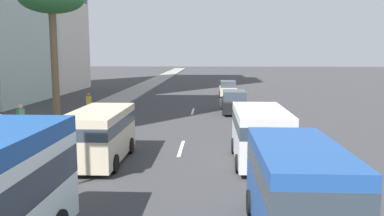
% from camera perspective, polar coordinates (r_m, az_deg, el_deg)
% --- Properties ---
extents(ground_plane, '(198.00, 198.00, 0.00)m').
position_cam_1_polar(ground_plane, '(34.61, 0.39, 0.37)').
color(ground_plane, '#38383A').
extents(sidewalk_right, '(162.00, 3.08, 0.15)m').
position_cam_1_polar(sidewalk_right, '(35.71, -11.77, 0.56)').
color(sidewalk_right, gray).
rests_on(sidewalk_right, ground_plane).
extents(lane_stripe_mid, '(3.20, 0.16, 0.01)m').
position_cam_1_polar(lane_stripe_mid, '(19.17, -1.57, -5.83)').
color(lane_stripe_mid, silver).
rests_on(lane_stripe_mid, ground_plane).
extents(lane_stripe_far, '(3.20, 0.16, 0.01)m').
position_cam_1_polar(lane_stripe_far, '(31.09, 0.12, -0.48)').
color(lane_stripe_far, silver).
rests_on(lane_stripe_far, ground_plane).
extents(car_lead, '(4.74, 1.86, 1.72)m').
position_cam_1_polar(car_lead, '(30.50, 6.11, 0.83)').
color(car_lead, black).
rests_on(car_lead, ground_plane).
extents(car_second, '(4.10, 1.81, 1.65)m').
position_cam_1_polar(car_second, '(42.03, 5.20, 2.75)').
color(car_second, beige).
rests_on(car_second, ground_plane).
extents(van_third, '(4.63, 2.16, 2.37)m').
position_cam_1_polar(van_third, '(10.17, 14.95, -10.78)').
color(van_third, '#1E478C').
rests_on(van_third, ground_plane).
extents(van_fourth, '(4.85, 2.21, 2.27)m').
position_cam_1_polar(van_fourth, '(16.72, 9.83, -3.44)').
color(van_fourth, silver).
rests_on(van_fourth, ground_plane).
extents(van_fifth, '(4.99, 2.17, 2.21)m').
position_cam_1_polar(van_fifth, '(17.04, -13.22, -3.44)').
color(van_fifth, beige).
rests_on(van_fifth, ground_plane).
extents(pedestrian_near_lamp, '(0.30, 0.34, 1.72)m').
position_cam_1_polar(pedestrian_near_lamp, '(27.84, -14.67, 0.54)').
color(pedestrian_near_lamp, gold).
rests_on(pedestrian_near_lamp, sidewalk_right).
extents(pedestrian_mid_block, '(0.39, 0.35, 1.83)m').
position_cam_1_polar(pedestrian_mid_block, '(22.15, -23.46, -1.55)').
color(pedestrian_mid_block, '#333338').
rests_on(pedestrian_mid_block, sidewalk_right).
extents(pedestrian_by_tree, '(0.38, 0.32, 1.77)m').
position_cam_1_polar(pedestrian_by_tree, '(19.27, -25.76, -3.14)').
color(pedestrian_by_tree, navy).
rests_on(pedestrian_by_tree, sidewalk_right).
extents(palm_tree, '(4.00, 4.00, 8.68)m').
position_cam_1_polar(palm_tree, '(26.99, -19.62, 14.21)').
color(palm_tree, brown).
rests_on(palm_tree, sidewalk_right).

